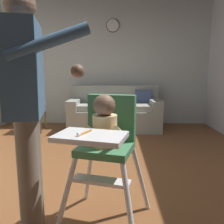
# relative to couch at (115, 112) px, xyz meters

# --- Properties ---
(ground) EXTENTS (6.04, 7.32, 0.10)m
(ground) POSITION_rel_couch_xyz_m (-0.22, -2.37, -0.38)
(ground) COLOR brown
(wall_far) EXTENTS (5.24, 0.06, 2.80)m
(wall_far) POSITION_rel_couch_xyz_m (-0.22, 0.52, 1.07)
(wall_far) COLOR silver
(wall_far) RESTS_ON ground
(couch) EXTENTS (1.79, 0.86, 0.86)m
(couch) POSITION_rel_couch_xyz_m (0.00, 0.00, 0.00)
(couch) COLOR gray
(couch) RESTS_ON ground
(high_chair) EXTENTS (0.73, 0.82, 0.98)m
(high_chair) POSITION_rel_couch_xyz_m (-0.03, -3.01, 0.35)
(high_chair) COLOR white
(high_chair) RESTS_ON ground
(adult_standing) EXTENTS (0.58, 0.50, 1.61)m
(adult_standing) POSITION_rel_couch_xyz_m (-0.54, -3.11, 0.58)
(adult_standing) COLOR #726659
(adult_standing) RESTS_ON ground
(side_table) EXTENTS (0.40, 0.40, 0.52)m
(side_table) POSITION_rel_couch_xyz_m (-1.55, -0.28, 0.05)
(side_table) COLOR brown
(side_table) RESTS_ON ground
(sippy_cup) EXTENTS (0.07, 0.07, 0.10)m
(sippy_cup) POSITION_rel_couch_xyz_m (-1.56, -0.28, 0.24)
(sippy_cup) COLOR orange
(sippy_cup) RESTS_ON side_table
(wall_clock) EXTENTS (0.28, 0.04, 0.28)m
(wall_clock) POSITION_rel_couch_xyz_m (-0.06, 0.48, 1.76)
(wall_clock) COLOR white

